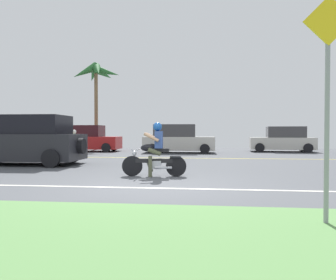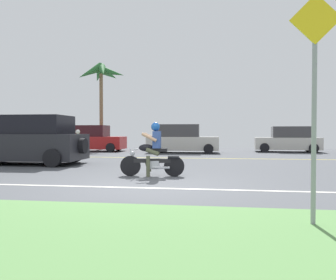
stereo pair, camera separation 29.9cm
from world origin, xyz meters
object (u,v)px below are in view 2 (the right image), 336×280
at_px(parked_car_1, 182,140).
at_px(motorcyclist_distant, 77,145).
at_px(parked_car_2, 288,140).
at_px(motorcyclist, 153,154).
at_px(parked_car_0, 91,139).
at_px(street_sign, 315,88).
at_px(suv_nearby, 25,141).
at_px(palm_tree_0, 101,75).

xyz_separation_m(parked_car_1, motorcyclist_distant, (-4.89, -3.78, -0.21)).
xyz_separation_m(parked_car_1, parked_car_2, (6.47, 1.78, -0.05)).
xyz_separation_m(motorcyclist, motorcyclist_distant, (-5.13, 6.77, -0.06)).
relative_size(parked_car_0, parked_car_2, 1.04).
distance_m(motorcyclist, street_sign, 5.51).
distance_m(parked_car_0, street_sign, 18.44).
bearing_deg(parked_car_2, street_sign, -101.20).
bearing_deg(suv_nearby, motorcyclist, -26.53).
bearing_deg(parked_car_1, motorcyclist, -88.72).
distance_m(suv_nearby, palm_tree_0, 11.67).
bearing_deg(palm_tree_0, parked_car_2, -5.39).
relative_size(suv_nearby, palm_tree_0, 0.76).
height_order(parked_car_0, street_sign, street_sign).
distance_m(parked_car_2, motorcyclist_distant, 12.66).
height_order(parked_car_0, palm_tree_0, palm_tree_0).
bearing_deg(motorcyclist, parked_car_0, 118.49).
bearing_deg(suv_nearby, parked_car_2, 39.39).
relative_size(motorcyclist, parked_car_1, 0.42).
height_order(motorcyclist, motorcyclist_distant, motorcyclist).
bearing_deg(motorcyclist, suv_nearby, 153.47).
bearing_deg(parked_car_1, suv_nearby, -123.73).
bearing_deg(parked_car_2, motorcyclist, -116.84).
xyz_separation_m(motorcyclist, parked_car_2, (6.24, 12.33, 0.11)).
xyz_separation_m(motorcyclist_distant, street_sign, (8.03, -11.32, 1.18)).
relative_size(motorcyclist, suv_nearby, 0.38).
height_order(parked_car_1, parked_car_2, parked_car_1).
bearing_deg(motorcyclist_distant, parked_car_2, 26.05).
height_order(suv_nearby, palm_tree_0, palm_tree_0).
bearing_deg(palm_tree_0, street_sign, -63.03).
bearing_deg(street_sign, motorcyclist, 122.53).
height_order(parked_car_1, street_sign, street_sign).
distance_m(parked_car_0, palm_tree_0, 4.95).
xyz_separation_m(motorcyclist, parked_car_1, (-0.24, 10.55, 0.15)).
xyz_separation_m(motorcyclist, palm_tree_0, (-6.29, 13.51, 4.64)).
bearing_deg(parked_car_1, parked_car_0, 171.39).
distance_m(parked_car_0, parked_car_2, 12.49).
distance_m(parked_car_0, motorcyclist_distant, 4.81).
bearing_deg(motorcyclist, parked_car_1, 91.28).
xyz_separation_m(parked_car_0, parked_car_1, (5.98, -0.91, 0.01)).
distance_m(parked_car_1, street_sign, 15.45).
bearing_deg(palm_tree_0, motorcyclist, -65.04).
relative_size(motorcyclist, motorcyclist_distant, 1.10).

